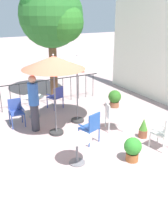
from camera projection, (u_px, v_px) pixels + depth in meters
ground_plane at (68, 138)px, 7.79m from camera, size 60.00×60.00×0.00m
terrace_railing at (33, 90)px, 10.00m from camera, size 0.03×5.79×1.01m
shade_tree at (52, 15)px, 10.26m from camera, size 2.72×2.59×4.67m
patio_umbrella_0 at (77, 62)px, 8.14m from camera, size 1.95×1.95×2.29m
patio_umbrella_1 at (53, 64)px, 7.22m from camera, size 1.82×1.82×2.47m
cafe_table_0 at (77, 146)px, 6.33m from camera, size 0.74×0.74×0.71m
cafe_table_1 at (34, 103)px, 9.10m from camera, size 0.72×0.72×0.76m
patio_chair_0 at (112, 115)px, 8.12m from camera, size 0.63×0.63×0.88m
patio_chair_1 at (16, 110)px, 8.44m from camera, size 0.48×0.48×0.89m
patio_chair_2 at (91, 126)px, 7.29m from camera, size 0.56×0.58×0.94m
patio_chair_3 at (56, 96)px, 9.86m from camera, size 0.60×0.60×0.88m
patio_chair_4 at (165, 131)px, 6.97m from camera, size 0.55×0.50×0.97m
potted_plant_0 at (143, 128)px, 7.70m from camera, size 0.26×0.26×0.61m
potted_plant_1 at (133, 148)px, 6.49m from camera, size 0.45×0.45×0.64m
potted_plant_3 at (115, 98)px, 10.08m from camera, size 0.51×0.51×0.68m
standing_person at (34, 103)px, 7.92m from camera, size 0.43×0.43×1.80m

